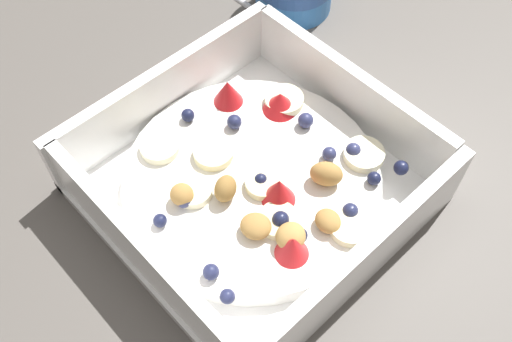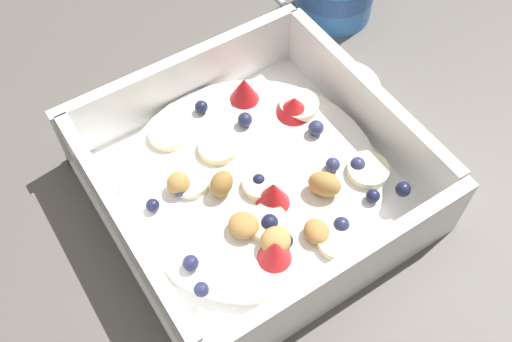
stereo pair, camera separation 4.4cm
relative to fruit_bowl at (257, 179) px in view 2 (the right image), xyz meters
name	(u,v)px [view 2 (the right image)]	position (x,y,z in m)	size (l,w,h in m)	color
ground_plane	(252,193)	(0.00, 0.00, -0.02)	(2.40, 2.40, 0.00)	#56514C
fruit_bowl	(257,179)	(0.00, 0.00, 0.00)	(0.23, 0.23, 0.06)	white
spoon	(342,58)	(0.15, 0.08, -0.02)	(0.03, 0.17, 0.01)	silver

